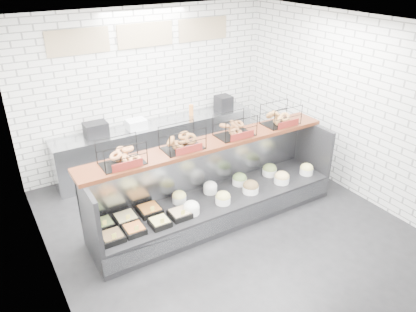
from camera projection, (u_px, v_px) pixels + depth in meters
ground at (227, 227)px, 6.28m from camera, size 5.50×5.50×0.00m
room_shell at (207, 89)px, 5.82m from camera, size 5.02×5.51×3.01m
display_case at (215, 200)px, 6.39m from camera, size 4.00×0.90×1.20m
bagel_shelf at (210, 135)px, 6.06m from camera, size 4.10×0.50×0.40m
prep_counter at (159, 144)px, 7.93m from camera, size 4.00×0.60×1.20m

